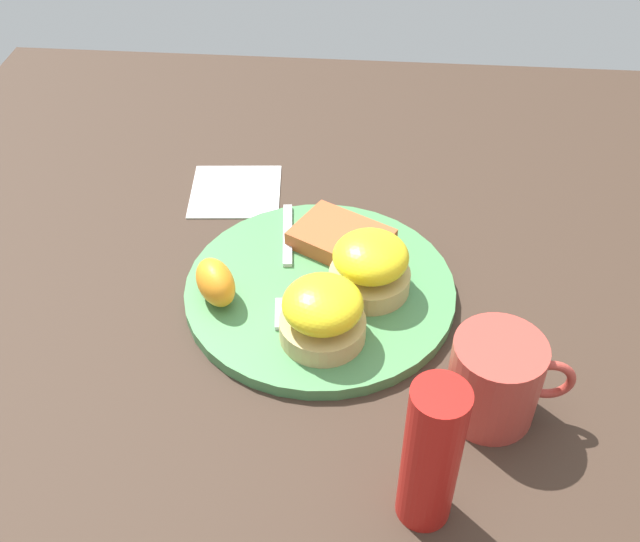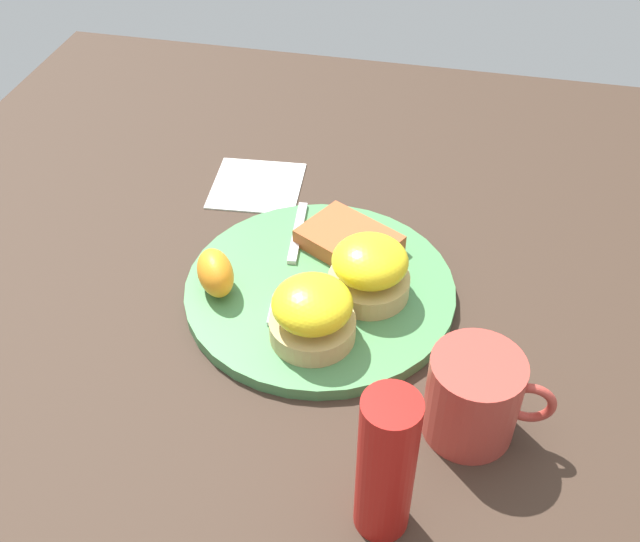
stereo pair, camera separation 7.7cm
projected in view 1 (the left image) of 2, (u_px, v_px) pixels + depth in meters
ground_plane at (320, 295)px, 0.79m from camera, size 1.10×1.10×0.00m
plate at (320, 290)px, 0.79m from camera, size 0.28×0.28×0.01m
sandwich_benedict_left at (323, 313)px, 0.71m from camera, size 0.08×0.08×0.06m
sandwich_benedict_right at (370, 263)px, 0.76m from camera, size 0.08×0.08×0.06m
hashbrown_patty at (341, 238)px, 0.83m from camera, size 0.12×0.11×0.02m
orange_wedge at (215, 282)px, 0.76m from camera, size 0.06×0.07×0.04m
fork at (287, 270)px, 0.80m from camera, size 0.04×0.20×0.00m
cup at (496, 379)px, 0.65m from camera, size 0.11×0.08×0.09m
napkin at (236, 191)px, 0.93m from camera, size 0.12×0.12×0.00m
condiment_bottle at (431, 456)px, 0.56m from camera, size 0.04×0.04×0.15m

